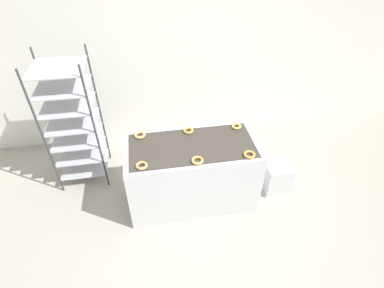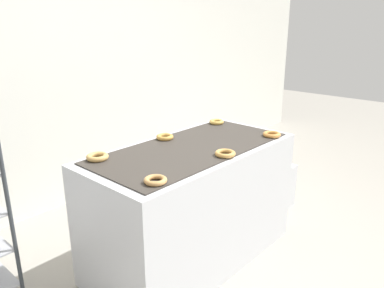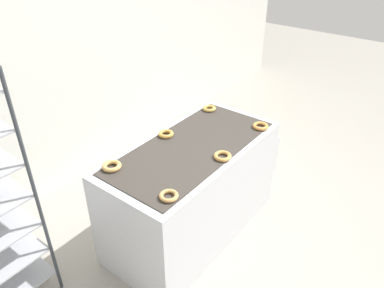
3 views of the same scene
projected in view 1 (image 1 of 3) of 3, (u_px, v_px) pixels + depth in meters
name	position (u px, v px, depth m)	size (l,w,h in m)	color
ground_plane	(201.00, 237.00, 3.46)	(14.00, 14.00, 0.00)	#9E998E
wall_back	(174.00, 50.00, 4.21)	(8.00, 0.05, 2.80)	silver
fryer_machine	(192.00, 173.00, 3.66)	(1.54, 0.74, 0.87)	silver
baking_rack_cart	(73.00, 122.00, 3.73)	(0.62, 0.59, 1.75)	#33383D
glaze_bin	(276.00, 177.00, 3.93)	(0.33, 0.29, 0.41)	silver
donut_near_left	(142.00, 166.00, 3.10)	(0.13, 0.13, 0.03)	tan
donut_near_center	(197.00, 160.00, 3.16)	(0.13, 0.13, 0.03)	tan
donut_near_right	(249.00, 155.00, 3.24)	(0.13, 0.13, 0.03)	#DC9244
donut_far_left	(140.00, 135.00, 3.51)	(0.14, 0.14, 0.03)	tan
donut_far_center	(188.00, 131.00, 3.58)	(0.12, 0.12, 0.03)	gold
donut_far_right	(236.00, 126.00, 3.65)	(0.12, 0.12, 0.03)	gold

